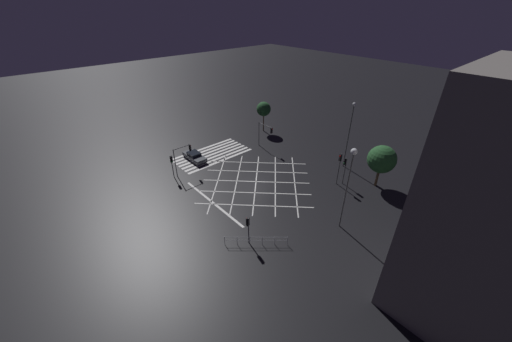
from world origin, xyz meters
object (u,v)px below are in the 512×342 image
Objects in this scene: traffic_light_ne_cross at (248,225)px; street_tree_near at (382,159)px; traffic_light_se_cross at (172,162)px; traffic_light_se_main at (183,153)px; traffic_light_sw_cross at (266,131)px; street_lamp_west at (350,127)px; street_lamp_east at (351,169)px; waiting_car at (194,156)px; traffic_light_nw_cross at (345,166)px; street_tree_far at (264,109)px; traffic_light_nw_main at (339,163)px.

street_tree_near is at bearing -99.66° from traffic_light_ne_cross.
traffic_light_se_main is (-1.84, 0.03, 0.73)m from traffic_light_se_cross.
traffic_light_sw_cross is 0.43× the size of street_lamp_west.
street_lamp_east reaches higher than waiting_car.
traffic_light_nw_cross is 1.19× the size of traffic_light_ne_cross.
traffic_light_ne_cross is 0.72× the size of waiting_car.
traffic_light_ne_cross is 0.56× the size of street_tree_near.
street_lamp_east is 25.03m from waiting_car.
traffic_light_nw_cross is at bearing -48.66° from traffic_light_se_main.
street_lamp_east is (-6.94, 21.18, 4.12)m from traffic_light_se_main.
traffic_light_sw_cross is at bearing -68.90° from street_lamp_west.
waiting_car is at bearing -80.66° from street_lamp_east.
traffic_light_ne_cross is at bearing 89.68° from traffic_light_nw_cross.
street_tree_near is 23.62m from street_tree_far.
street_lamp_east reaches higher than traffic_light_nw_main.
traffic_light_sw_cross is 12.09m from waiting_car.
traffic_light_se_cross is (16.32, -16.48, -0.33)m from traffic_light_nw_cross.
traffic_light_se_main is at bearing -97.49° from traffic_light_sw_cross.
street_lamp_east is at bearing -71.85° from traffic_light_se_main.
traffic_light_se_main is 1.33× the size of traffic_light_ne_cross.
traffic_light_se_main is (13.97, -1.84, 0.02)m from traffic_light_sw_cross.
traffic_light_nw_main is at bearing -49.47° from traffic_light_se_main.
traffic_light_sw_cross is at bearing -7.49° from traffic_light_se_main.
traffic_light_nw_cross is at bearing -90.32° from traffic_light_ne_cross.
street_lamp_west is (-20.79, -2.47, 3.87)m from traffic_light_ne_cross.
street_tree_near is (-19.65, 3.34, 1.61)m from traffic_light_ne_cross.
traffic_light_nw_cross is 20.84m from street_tree_far.
traffic_light_se_main is 0.77× the size of street_tree_far.
waiting_car is (10.68, -18.66, -2.65)m from traffic_light_nw_main.
traffic_light_nw_main is 20.58m from street_tree_far.
street_tree_far reaches higher than traffic_light_se_cross.
traffic_light_nw_cross reaches higher than traffic_light_ne_cross.
traffic_light_se_cross is 0.76× the size of waiting_car.
traffic_light_sw_cross reaches higher than traffic_light_nw_cross.
street_tree_near reaches higher than traffic_light_ne_cross.
street_lamp_west reaches higher than street_tree_far.
waiting_car is at bearing 4.56° from street_tree_far.
waiting_car is (-3.03, -2.62, -2.58)m from traffic_light_se_main.
street_lamp_east is 1.66× the size of street_tree_near.
street_lamp_west is (-4.15, -2.56, 3.42)m from traffic_light_nw_cross.
traffic_light_nw_main is (-15.55, 16.06, 0.80)m from traffic_light_se_cross.
street_lamp_west reaches higher than traffic_light_se_main.
waiting_car is at bearing -112.15° from traffic_light_sw_cross.
street_lamp_east is at bearing 37.23° from traffic_light_nw_main.
traffic_light_se_main reaches higher than traffic_light_ne_cross.
traffic_light_se_cross is at bearing -61.97° from waiting_car.
traffic_light_nw_cross is 1.13× the size of traffic_light_se_cross.
street_lamp_east is 13.81m from street_lamp_west.
traffic_light_se_cross is 5.82m from waiting_car.
traffic_light_sw_cross reaches higher than waiting_car.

